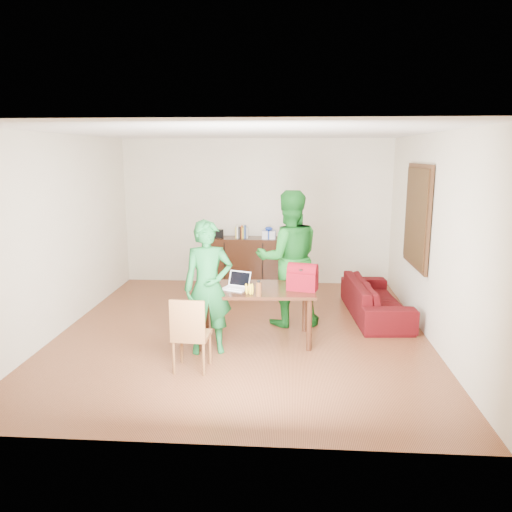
# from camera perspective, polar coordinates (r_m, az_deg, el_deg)

# --- Properties ---
(room) EXTENTS (5.20, 5.70, 2.90)m
(room) POSITION_cam_1_polar(r_m,az_deg,el_deg) (6.81, -1.41, 2.13)
(room) COLOR #4A2112
(room) RESTS_ON ground
(table) EXTENTS (1.57, 0.94, 0.72)m
(table) POSITION_cam_1_polar(r_m,az_deg,el_deg) (6.53, -0.12, -4.40)
(table) COLOR black
(table) RESTS_ON ground
(chair) EXTENTS (0.42, 0.40, 0.87)m
(chair) POSITION_cam_1_polar(r_m,az_deg,el_deg) (5.82, -7.34, -10.44)
(chair) COLOR brown
(chair) RESTS_ON ground
(person_near) EXTENTS (0.68, 0.53, 1.66)m
(person_near) POSITION_cam_1_polar(r_m,az_deg,el_deg) (6.13, -5.50, -3.60)
(person_near) COLOR #135925
(person_near) RESTS_ON ground
(person_far) EXTENTS (1.07, 0.91, 1.94)m
(person_far) POSITION_cam_1_polar(r_m,az_deg,el_deg) (7.10, 3.75, -0.28)
(person_far) COLOR #155F1B
(person_far) RESTS_ON ground
(laptop) EXTENTS (0.36, 0.31, 0.21)m
(laptop) POSITION_cam_1_polar(r_m,az_deg,el_deg) (6.43, -2.43, -3.45)
(laptop) COLOR white
(laptop) RESTS_ON table
(bananas) EXTENTS (0.17, 0.13, 0.05)m
(bananas) POSITION_cam_1_polar(r_m,az_deg,el_deg) (6.20, -0.77, -4.18)
(bananas) COLOR gold
(bananas) RESTS_ON table
(bottle) EXTENTS (0.08, 0.08, 0.20)m
(bottle) POSITION_cam_1_polar(r_m,az_deg,el_deg) (6.11, 0.31, -3.72)
(bottle) COLOR #5E3015
(bottle) RESTS_ON table
(red_bag) EXTENTS (0.42, 0.30, 0.28)m
(red_bag) POSITION_cam_1_polar(r_m,az_deg,el_deg) (6.41, 5.34, -2.68)
(red_bag) COLOR maroon
(red_bag) RESTS_ON table
(sofa) EXTENTS (0.87, 1.93, 0.55)m
(sofa) POSITION_cam_1_polar(r_m,az_deg,el_deg) (7.80, 13.51, -4.75)
(sofa) COLOR #360712
(sofa) RESTS_ON ground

